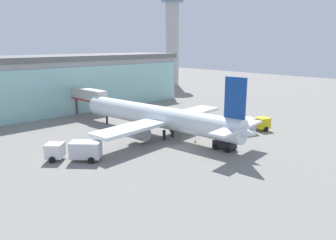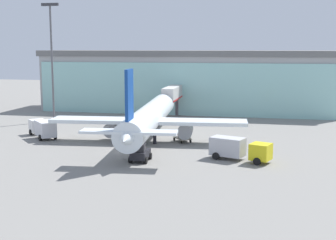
# 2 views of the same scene
# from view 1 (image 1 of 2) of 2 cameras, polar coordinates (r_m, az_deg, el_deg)

# --- Properties ---
(ground) EXTENTS (240.00, 240.00, 0.00)m
(ground) POSITION_cam_1_polar(r_m,az_deg,el_deg) (50.33, 3.45, -4.71)
(ground) COLOR gray
(terminal_building) EXTENTS (62.36, 16.34, 12.75)m
(terminal_building) POSITION_cam_1_polar(r_m,az_deg,el_deg) (82.34, -17.87, 6.23)
(terminal_building) COLOR #9E9E9E
(terminal_building) RESTS_ON ground
(jet_bridge) EXTENTS (2.82, 12.04, 6.14)m
(jet_bridge) POSITION_cam_1_polar(r_m,az_deg,el_deg) (71.82, -14.06, 4.22)
(jet_bridge) COLOR beige
(jet_bridge) RESTS_ON ground
(control_tower) EXTENTS (8.43, 8.43, 34.58)m
(control_tower) POSITION_cam_1_polar(r_m,az_deg,el_deg) (124.60, 0.74, 15.33)
(control_tower) COLOR #B0B0B0
(control_tower) RESTS_ON ground
(airplane) EXTENTS (28.14, 36.14, 10.98)m
(airplane) POSITION_cam_1_polar(r_m,az_deg,el_deg) (55.20, -1.50, 0.53)
(airplane) COLOR white
(airplane) RESTS_ON ground
(catering_truck) EXTENTS (6.69, 6.75, 2.65)m
(catering_truck) POSITION_cam_1_polar(r_m,az_deg,el_deg) (45.86, -15.79, -5.07)
(catering_truck) COLOR silver
(catering_truck) RESTS_ON ground
(fuel_truck) EXTENTS (7.62, 4.39, 2.65)m
(fuel_truck) POSITION_cam_1_polar(r_m,az_deg,el_deg) (60.04, 14.02, -0.68)
(fuel_truck) COLOR yellow
(fuel_truck) RESTS_ON ground
(baggage_cart) EXTENTS (3.02, 3.17, 1.50)m
(baggage_cart) POSITION_cam_1_polar(r_m,az_deg,el_deg) (59.41, 1.64, -1.39)
(baggage_cart) COLOR #9E998C
(baggage_cart) RESTS_ON ground
(pushback_tug) EXTENTS (2.26, 3.26, 2.30)m
(pushback_tug) POSITION_cam_1_polar(r_m,az_deg,el_deg) (49.49, 9.94, -4.02)
(pushback_tug) COLOR black
(pushback_tug) RESTS_ON ground
(safety_cone_nose) EXTENTS (0.36, 0.36, 0.55)m
(safety_cone_nose) POSITION_cam_1_polar(r_m,az_deg,el_deg) (52.42, 4.78, -3.68)
(safety_cone_nose) COLOR orange
(safety_cone_nose) RESTS_ON ground
(safety_cone_wingtip) EXTENTS (0.36, 0.36, 0.55)m
(safety_cone_wingtip) POSITION_cam_1_polar(r_m,az_deg,el_deg) (66.05, 9.34, -0.27)
(safety_cone_wingtip) COLOR orange
(safety_cone_wingtip) RESTS_ON ground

